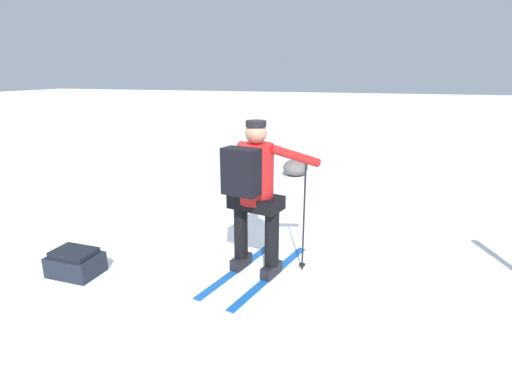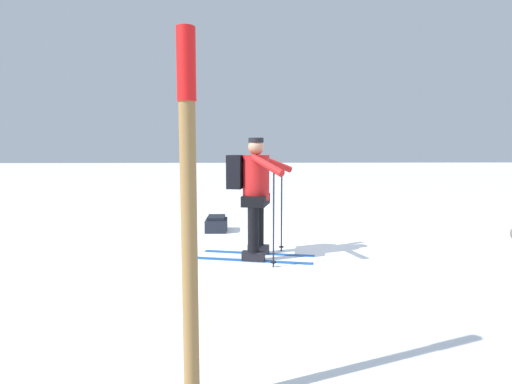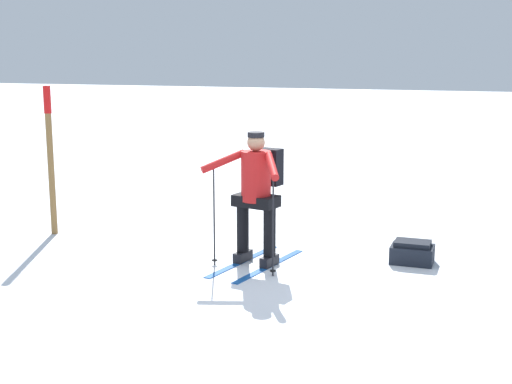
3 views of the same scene
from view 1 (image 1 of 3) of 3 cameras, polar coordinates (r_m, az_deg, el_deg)
The scene contains 4 objects.
ground_plane at distance 4.94m, azimuth -2.91°, elevation -8.20°, with size 80.00×80.00×0.00m, color white.
skier at distance 4.05m, azimuth -0.23°, elevation 0.55°, with size 1.64×1.06×1.63m.
dropped_backpack at distance 4.74m, azimuth -24.40°, elevation -9.18°, with size 0.39×0.52×0.28m.
rock_boulder at distance 8.42m, azimuth 5.69°, elevation 3.52°, with size 0.61×0.52×0.34m, color #5B5651.
Camera 1 is at (-4.18, -1.62, 2.08)m, focal length 28.00 mm.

